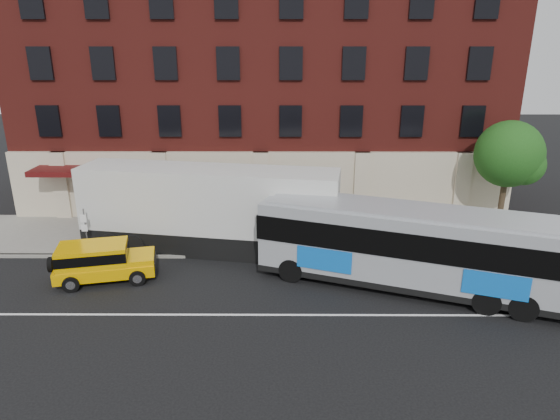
{
  "coord_description": "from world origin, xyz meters",
  "views": [
    {
      "loc": [
        1.25,
        -16.39,
        10.09
      ],
      "look_at": [
        1.16,
        5.5,
        2.69
      ],
      "focal_mm": 31.27,
      "sensor_mm": 36.0,
      "label": 1
    }
  ],
  "objects_px": {
    "sign_pole": "(85,229)",
    "shipping_container": "(209,211)",
    "city_bus": "(413,245)",
    "yellow_suv": "(100,260)",
    "street_tree": "(509,157)"
  },
  "relations": [
    {
      "from": "street_tree",
      "to": "city_bus",
      "type": "height_order",
      "value": "street_tree"
    },
    {
      "from": "sign_pole",
      "to": "yellow_suv",
      "type": "xyz_separation_m",
      "value": [
        1.62,
        -2.65,
        -0.46
      ]
    },
    {
      "from": "sign_pole",
      "to": "street_tree",
      "type": "xyz_separation_m",
      "value": [
        22.04,
        3.34,
        2.96
      ]
    },
    {
      "from": "street_tree",
      "to": "city_bus",
      "type": "xyz_separation_m",
      "value": [
        -6.68,
        -6.64,
        -2.4
      ]
    },
    {
      "from": "sign_pole",
      "to": "street_tree",
      "type": "relative_size",
      "value": 0.4
    },
    {
      "from": "city_bus",
      "to": "shipping_container",
      "type": "relative_size",
      "value": 1.01
    },
    {
      "from": "sign_pole",
      "to": "shipping_container",
      "type": "xyz_separation_m",
      "value": [
        6.06,
        0.86,
        0.7
      ]
    },
    {
      "from": "street_tree",
      "to": "shipping_container",
      "type": "distance_m",
      "value": 16.33
    },
    {
      "from": "sign_pole",
      "to": "shipping_container",
      "type": "height_order",
      "value": "shipping_container"
    },
    {
      "from": "street_tree",
      "to": "yellow_suv",
      "type": "relative_size",
      "value": 1.33
    },
    {
      "from": "sign_pole",
      "to": "city_bus",
      "type": "height_order",
      "value": "city_bus"
    },
    {
      "from": "city_bus",
      "to": "sign_pole",
      "type": "bearing_deg",
      "value": 167.86
    },
    {
      "from": "city_bus",
      "to": "yellow_suv",
      "type": "xyz_separation_m",
      "value": [
        -13.73,
        0.65,
        -1.01
      ]
    },
    {
      "from": "yellow_suv",
      "to": "city_bus",
      "type": "bearing_deg",
      "value": -2.72
    },
    {
      "from": "city_bus",
      "to": "yellow_suv",
      "type": "distance_m",
      "value": 13.79
    }
  ]
}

